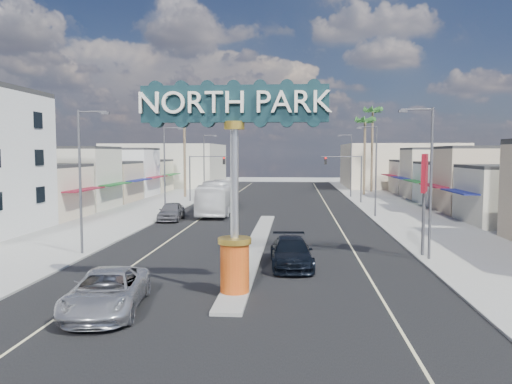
% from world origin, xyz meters
% --- Properties ---
extents(ground, '(160.00, 160.00, 0.00)m').
position_xyz_m(ground, '(0.00, 30.00, 0.00)').
color(ground, gray).
rests_on(ground, ground).
extents(road, '(20.00, 120.00, 0.01)m').
position_xyz_m(road, '(0.00, 30.00, 0.01)').
color(road, black).
rests_on(road, ground).
extents(median_island, '(1.30, 30.00, 0.16)m').
position_xyz_m(median_island, '(0.00, 14.00, 0.08)').
color(median_island, gray).
rests_on(median_island, ground).
extents(sidewalk_left, '(8.00, 120.00, 0.12)m').
position_xyz_m(sidewalk_left, '(-14.00, 30.00, 0.06)').
color(sidewalk_left, gray).
rests_on(sidewalk_left, ground).
extents(sidewalk_right, '(8.00, 120.00, 0.12)m').
position_xyz_m(sidewalk_right, '(14.00, 30.00, 0.06)').
color(sidewalk_right, gray).
rests_on(sidewalk_right, ground).
extents(storefront_row_left, '(12.00, 42.00, 6.00)m').
position_xyz_m(storefront_row_left, '(-24.00, 43.00, 3.00)').
color(storefront_row_left, beige).
rests_on(storefront_row_left, ground).
extents(storefront_row_right, '(12.00, 42.00, 6.00)m').
position_xyz_m(storefront_row_right, '(24.00, 43.00, 3.00)').
color(storefront_row_right, '#B7B29E').
rests_on(storefront_row_right, ground).
extents(backdrop_far_left, '(20.00, 20.00, 8.00)m').
position_xyz_m(backdrop_far_left, '(-22.00, 75.00, 4.00)').
color(backdrop_far_left, '#B7B29E').
rests_on(backdrop_far_left, ground).
extents(backdrop_far_right, '(20.00, 20.00, 8.00)m').
position_xyz_m(backdrop_far_right, '(22.00, 75.00, 4.00)').
color(backdrop_far_right, beige).
rests_on(backdrop_far_right, ground).
extents(gateway_sign, '(8.20, 1.50, 9.15)m').
position_xyz_m(gateway_sign, '(0.00, 1.98, 5.93)').
color(gateway_sign, red).
rests_on(gateway_sign, median_island).
extents(traffic_signal_left, '(5.09, 0.45, 6.00)m').
position_xyz_m(traffic_signal_left, '(-9.18, 43.99, 4.27)').
color(traffic_signal_left, '#47474C').
rests_on(traffic_signal_left, ground).
extents(traffic_signal_right, '(5.09, 0.45, 6.00)m').
position_xyz_m(traffic_signal_right, '(9.18, 43.99, 4.27)').
color(traffic_signal_right, '#47474C').
rests_on(traffic_signal_right, ground).
extents(streetlight_l_near, '(2.03, 0.22, 9.00)m').
position_xyz_m(streetlight_l_near, '(-10.43, 10.00, 5.07)').
color(streetlight_l_near, '#47474C').
rests_on(streetlight_l_near, ground).
extents(streetlight_l_mid, '(2.03, 0.22, 9.00)m').
position_xyz_m(streetlight_l_mid, '(-10.43, 30.00, 5.07)').
color(streetlight_l_mid, '#47474C').
rests_on(streetlight_l_mid, ground).
extents(streetlight_l_far, '(2.03, 0.22, 9.00)m').
position_xyz_m(streetlight_l_far, '(-10.43, 52.00, 5.07)').
color(streetlight_l_far, '#47474C').
rests_on(streetlight_l_far, ground).
extents(streetlight_r_near, '(2.03, 0.22, 9.00)m').
position_xyz_m(streetlight_r_near, '(10.43, 10.00, 5.07)').
color(streetlight_r_near, '#47474C').
rests_on(streetlight_r_near, ground).
extents(streetlight_r_mid, '(2.03, 0.22, 9.00)m').
position_xyz_m(streetlight_r_mid, '(10.43, 30.00, 5.07)').
color(streetlight_r_mid, '#47474C').
rests_on(streetlight_r_mid, ground).
extents(streetlight_r_far, '(2.03, 0.22, 9.00)m').
position_xyz_m(streetlight_r_far, '(10.43, 52.00, 5.07)').
color(streetlight_r_far, '#47474C').
rests_on(streetlight_r_far, ground).
extents(palm_left_far, '(2.60, 2.60, 13.10)m').
position_xyz_m(palm_left_far, '(-13.00, 50.00, 11.50)').
color(palm_left_far, brown).
rests_on(palm_left_far, ground).
extents(palm_right_mid, '(2.60, 2.60, 12.10)m').
position_xyz_m(palm_right_mid, '(13.00, 56.00, 10.60)').
color(palm_right_mid, brown).
rests_on(palm_right_mid, ground).
extents(palm_right_far, '(2.60, 2.60, 14.10)m').
position_xyz_m(palm_right_far, '(15.00, 62.00, 12.39)').
color(palm_right_far, brown).
rests_on(palm_right_far, ground).
extents(suv_left, '(3.52, 6.27, 1.65)m').
position_xyz_m(suv_left, '(-4.86, -0.71, 0.83)').
color(suv_left, '#B9BABE').
rests_on(suv_left, ground).
extents(suv_right, '(2.66, 5.74, 1.62)m').
position_xyz_m(suv_right, '(2.47, 7.82, 0.81)').
color(suv_right, black).
rests_on(suv_right, ground).
extents(car_parked_left, '(2.36, 5.21, 1.73)m').
position_xyz_m(car_parked_left, '(-9.00, 26.21, 0.87)').
color(car_parked_left, slate).
rests_on(car_parked_left, ground).
extents(city_bus, '(3.03, 12.40, 3.44)m').
position_xyz_m(city_bus, '(-5.38, 32.02, 1.72)').
color(city_bus, silver).
rests_on(city_bus, ground).
extents(bank_pylon_sign, '(0.85, 1.91, 6.20)m').
position_xyz_m(bank_pylon_sign, '(10.49, 11.09, 4.81)').
color(bank_pylon_sign, '#47474C').
rests_on(bank_pylon_sign, sidewalk_right).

